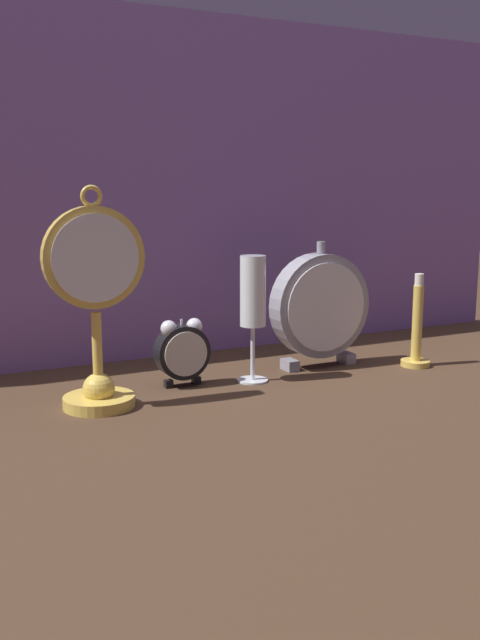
{
  "coord_description": "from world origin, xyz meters",
  "views": [
    {
      "loc": [
        -0.47,
        -0.87,
        0.31
      ],
      "look_at": [
        0.0,
        0.08,
        0.1
      ],
      "focal_mm": 40.0,
      "sensor_mm": 36.0,
      "label": 1
    }
  ],
  "objects_px": {
    "champagne_flute": "(253,300)",
    "brass_candlestick": "(417,335)",
    "alarm_clock_twin_bell": "(182,349)",
    "pocket_watch_on_stand": "(96,313)",
    "mantel_clock_silver": "(320,306)"
  },
  "relations": [
    {
      "from": "pocket_watch_on_stand",
      "to": "mantel_clock_silver",
      "type": "height_order",
      "value": "pocket_watch_on_stand"
    },
    {
      "from": "alarm_clock_twin_bell",
      "to": "pocket_watch_on_stand",
      "type": "bearing_deg",
      "value": -161.95
    },
    {
      "from": "champagne_flute",
      "to": "brass_candlestick",
      "type": "xyz_separation_m",
      "value": [
        0.3,
        -0.04,
        -0.08
      ]
    },
    {
      "from": "pocket_watch_on_stand",
      "to": "champagne_flute",
      "type": "distance_m",
      "value": 0.25
    },
    {
      "from": "pocket_watch_on_stand",
      "to": "alarm_clock_twin_bell",
      "type": "xyz_separation_m",
      "value": [
        0.14,
        0.05,
        -0.08
      ]
    },
    {
      "from": "alarm_clock_twin_bell",
      "to": "champagne_flute",
      "type": "bearing_deg",
      "value": -12.53
    },
    {
      "from": "pocket_watch_on_stand",
      "to": "brass_candlestick",
      "type": "relative_size",
      "value": 1.92
    },
    {
      "from": "brass_candlestick",
      "to": "mantel_clock_silver",
      "type": "bearing_deg",
      "value": 154.78
    },
    {
      "from": "alarm_clock_twin_bell",
      "to": "mantel_clock_silver",
      "type": "bearing_deg",
      "value": 1.64
    },
    {
      "from": "champagne_flute",
      "to": "brass_candlestick",
      "type": "relative_size",
      "value": 1.25
    },
    {
      "from": "alarm_clock_twin_bell",
      "to": "brass_candlestick",
      "type": "height_order",
      "value": "brass_candlestick"
    },
    {
      "from": "champagne_flute",
      "to": "alarm_clock_twin_bell",
      "type": "bearing_deg",
      "value": 167.47
    },
    {
      "from": "pocket_watch_on_stand",
      "to": "mantel_clock_silver",
      "type": "xyz_separation_m",
      "value": [
        0.4,
        0.05,
        -0.03
      ]
    },
    {
      "from": "champagne_flute",
      "to": "brass_candlestick",
      "type": "distance_m",
      "value": 0.31
    },
    {
      "from": "champagne_flute",
      "to": "pocket_watch_on_stand",
      "type": "bearing_deg",
      "value": -174.87
    }
  ]
}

